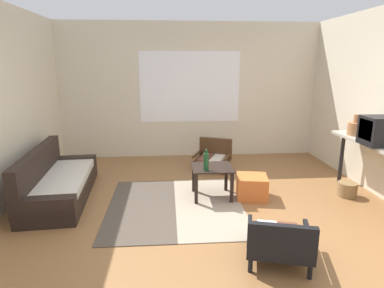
# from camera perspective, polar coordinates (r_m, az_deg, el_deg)

# --- Properties ---
(ground_plane) EXTENTS (7.80, 7.80, 0.00)m
(ground_plane) POSITION_cam_1_polar(r_m,az_deg,el_deg) (4.16, 2.62, -13.28)
(ground_plane) COLOR olive
(far_wall_with_window) EXTENTS (5.60, 0.13, 2.70)m
(far_wall_with_window) POSITION_cam_1_polar(r_m,az_deg,el_deg) (6.77, -0.41, 9.25)
(far_wall_with_window) COLOR beige
(far_wall_with_window) RESTS_ON ground
(area_rug) EXTENTS (1.82, 1.96, 0.01)m
(area_rug) POSITION_cam_1_polar(r_m,az_deg,el_deg) (4.56, -2.90, -10.71)
(area_rug) COLOR #4C4238
(area_rug) RESTS_ON ground
(couch) EXTENTS (0.88, 2.00, 0.72)m
(couch) POSITION_cam_1_polar(r_m,az_deg,el_deg) (5.13, -22.46, -6.30)
(couch) COLOR black
(couch) RESTS_ON ground
(coffee_table) EXTENTS (0.58, 0.53, 0.46)m
(coffee_table) POSITION_cam_1_polar(r_m,az_deg,el_deg) (4.72, 3.51, -5.13)
(coffee_table) COLOR black
(coffee_table) RESTS_ON ground
(armchair_by_window) EXTENTS (0.78, 0.74, 0.54)m
(armchair_by_window) POSITION_cam_1_polar(r_m,az_deg,el_deg) (6.03, 3.73, -2.04)
(armchair_by_window) COLOR #472D19
(armchair_by_window) RESTS_ON ground
(armchair_striped_foreground) EXTENTS (0.76, 0.77, 0.51)m
(armchair_striped_foreground) POSITION_cam_1_polar(r_m,az_deg,el_deg) (3.40, 14.97, -15.95)
(armchair_striped_foreground) COLOR black
(armchair_striped_foreground) RESTS_ON ground
(ottoman_orange) EXTENTS (0.49, 0.49, 0.33)m
(ottoman_orange) POSITION_cam_1_polar(r_m,az_deg,el_deg) (4.85, 10.38, -7.35)
(ottoman_orange) COLOR #D1662D
(ottoman_orange) RESTS_ON ground
(console_shelf) EXTENTS (0.37, 1.52, 0.85)m
(console_shelf) POSITION_cam_1_polar(r_m,az_deg,el_deg) (5.20, 28.61, -0.69)
(console_shelf) COLOR #B2AD9E
(console_shelf) RESTS_ON ground
(crt_television) EXTENTS (0.50, 0.38, 0.38)m
(crt_television) POSITION_cam_1_polar(r_m,az_deg,el_deg) (4.96, 30.32, 1.99)
(crt_television) COLOR black
(crt_television) RESTS_ON console_shelf
(clay_vase) EXTENTS (0.25, 0.25, 0.31)m
(clay_vase) POSITION_cam_1_polar(r_m,az_deg,el_deg) (5.48, 26.73, 2.54)
(clay_vase) COLOR #A87047
(clay_vase) RESTS_ON console_shelf
(glass_bottle) EXTENTS (0.07, 0.07, 0.30)m
(glass_bottle) POSITION_cam_1_polar(r_m,az_deg,el_deg) (4.50, 2.48, -3.05)
(glass_bottle) COLOR #194723
(glass_bottle) RESTS_ON coffee_table
(wicker_basket) EXTENTS (0.27, 0.27, 0.21)m
(wicker_basket) POSITION_cam_1_polar(r_m,az_deg,el_deg) (5.35, 25.42, -7.14)
(wicker_basket) COLOR olive
(wicker_basket) RESTS_ON ground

